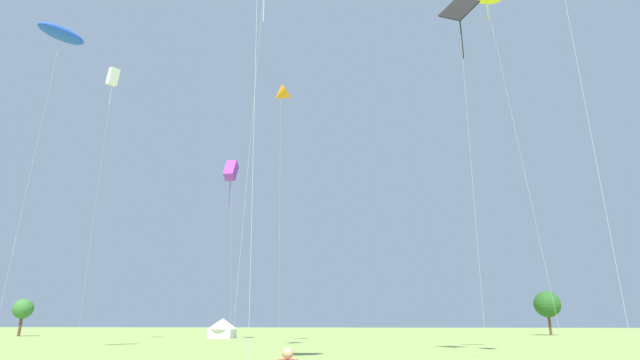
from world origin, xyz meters
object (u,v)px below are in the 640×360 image
(kite_black_diamond, at_px, (459,12))
(kite_white_box, at_px, (113,77))
(festival_tent_left, at_px, (222,327))
(tree_distant_left, at_px, (23,309))
(kite_blue_parafoil, at_px, (61,34))
(kite_orange_delta, at_px, (281,95))
(tree_distant_right, at_px, (547,304))
(kite_purple_box, at_px, (231,171))

(kite_black_diamond, distance_m, kite_white_box, 45.21)
(kite_black_diamond, height_order, kite_white_box, kite_white_box)
(festival_tent_left, bearing_deg, tree_distant_left, 170.77)
(kite_blue_parafoil, xyz_separation_m, tree_distant_left, (-30.51, 41.35, -21.44))
(kite_orange_delta, height_order, festival_tent_left, kite_orange_delta)
(tree_distant_left, bearing_deg, kite_white_box, -42.93)
(kite_white_box, xyz_separation_m, tree_distant_left, (-23.63, 21.99, -28.28))
(kite_blue_parafoil, height_order, kite_black_diamond, kite_blue_parafoil)
(tree_distant_right, bearing_deg, festival_tent_left, -158.28)
(kite_purple_box, bearing_deg, kite_black_diamond, -46.88)
(festival_tent_left, distance_m, tree_distant_right, 54.98)
(kite_orange_delta, relative_size, tree_distant_left, 5.05)
(kite_blue_parafoil, bearing_deg, kite_orange_delta, 49.22)
(kite_purple_box, height_order, kite_black_diamond, kite_black_diamond)
(kite_blue_parafoil, relative_size, festival_tent_left, 6.39)
(tree_distant_left, bearing_deg, kite_orange_delta, -27.05)
(tree_distant_right, bearing_deg, kite_purple_box, -147.99)
(kite_blue_parafoil, bearing_deg, kite_black_diamond, -1.80)
(kite_purple_box, relative_size, kite_white_box, 0.68)
(kite_orange_delta, relative_size, kite_purple_box, 1.27)
(kite_orange_delta, bearing_deg, festival_tent_left, 121.79)
(kite_black_diamond, distance_m, tree_distant_left, 78.75)
(tree_distant_right, bearing_deg, tree_distant_left, -170.33)
(kite_blue_parafoil, distance_m, tree_distant_left, 55.68)
(kite_blue_parafoil, relative_size, kite_black_diamond, 1.00)
(kite_orange_delta, relative_size, tree_distant_right, 3.99)
(tree_distant_left, bearing_deg, kite_blue_parafoil, -53.57)
(kite_orange_delta, height_order, tree_distant_right, kite_orange_delta)
(kite_black_diamond, distance_m, tree_distant_right, 64.35)
(kite_orange_delta, relative_size, kite_blue_parafoil, 1.11)
(kite_purple_box, distance_m, festival_tent_left, 22.35)
(kite_white_box, bearing_deg, tree_distant_left, 137.07)
(kite_orange_delta, xyz_separation_m, kite_black_diamond, (17.25, -18.91, -3.48))
(kite_blue_parafoil, height_order, kite_white_box, kite_white_box)
(kite_orange_delta, bearing_deg, tree_distant_left, 152.95)
(kite_blue_parafoil, height_order, festival_tent_left, kite_blue_parafoil)
(kite_blue_parafoil, distance_m, kite_white_box, 21.66)
(kite_orange_delta, xyz_separation_m, kite_purple_box, (-8.04, 8.09, -6.57))
(kite_black_diamond, xyz_separation_m, tree_distant_right, (22.69, 57.00, -19.41))
(kite_black_diamond, xyz_separation_m, kite_white_box, (-39.56, 20.39, 7.96))
(kite_orange_delta, height_order, kite_purple_box, kite_orange_delta)
(kite_white_box, xyz_separation_m, festival_tent_left, (11.28, 16.31, -30.97))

